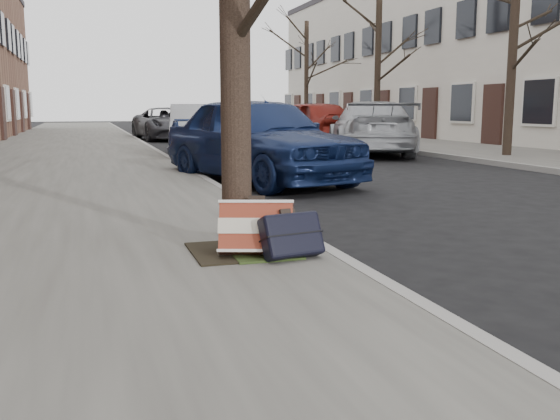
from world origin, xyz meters
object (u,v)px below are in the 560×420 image
object	(u,v)px
suitcase_red	(256,229)
car_near_front	(259,139)
suitcase_navy	(291,235)
car_near_mid	(199,131)

from	to	relation	value
suitcase_red	car_near_front	size ratio (longest dim) A/B	0.13
suitcase_navy	car_near_mid	world-z (taller)	car_near_mid
suitcase_navy	car_near_front	bearing A→B (deg)	65.39
car_near_mid	car_near_front	bearing A→B (deg)	-81.24
suitcase_red	suitcase_navy	xyz separation A→B (m)	(0.25, -0.18, -0.03)
suitcase_red	car_near_mid	size ratio (longest dim) A/B	0.14
car_near_front	car_near_mid	xyz separation A→B (m)	(-0.00, 6.09, -0.07)
suitcase_navy	suitcase_red	bearing A→B (deg)	133.18
suitcase_red	car_near_mid	distance (m)	12.14
car_near_front	car_near_mid	distance (m)	6.09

